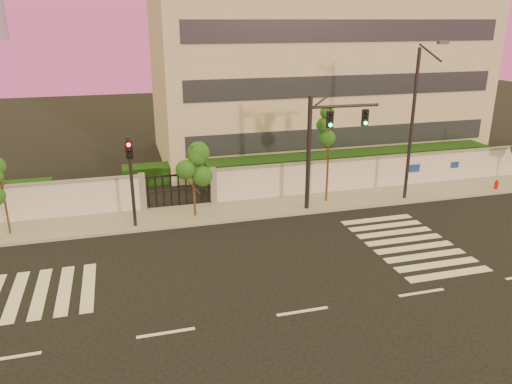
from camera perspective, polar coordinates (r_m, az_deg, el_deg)
ground at (r=19.02m, az=5.32°, el=-13.44°), size 120.00×120.00×0.00m
sidewalk at (r=27.99m, az=-2.24°, el=-2.10°), size 60.00×3.00×0.15m
perimeter_wall at (r=29.05m, az=-2.75°, el=0.79°), size 60.00×0.36×2.20m
hedge_row at (r=31.90m, az=-1.99°, el=2.01°), size 41.00×4.25×1.80m
institutional_building at (r=40.00m, az=6.64°, el=13.22°), size 24.40×12.40×12.25m
road_markings at (r=21.71m, az=-2.17°, el=-8.91°), size 57.00×7.62×0.02m
street_tree_c at (r=26.88m, az=-27.05°, el=1.06°), size 1.32×1.05×3.85m
street_tree_d at (r=26.40m, az=-7.17°, el=3.02°), size 1.55×1.24×4.00m
street_tree_e at (r=28.44m, az=8.40°, el=6.60°), size 1.52×1.21×5.62m
traffic_signal_main at (r=27.39m, az=7.68°, el=6.00°), size 4.06×0.40×6.42m
traffic_signal_secondary at (r=25.53m, az=-14.11°, el=2.27°), size 0.37×0.35×4.82m
streetlight_east at (r=29.64m, az=17.66°, el=8.06°), size 0.55×2.21×9.19m
fire_hydrant at (r=34.61m, az=25.76°, el=0.67°), size 0.28×0.27×0.73m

